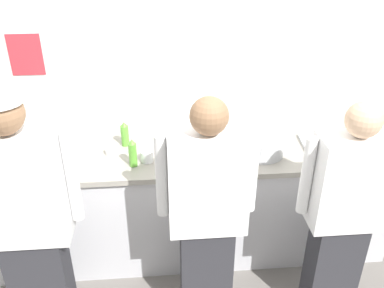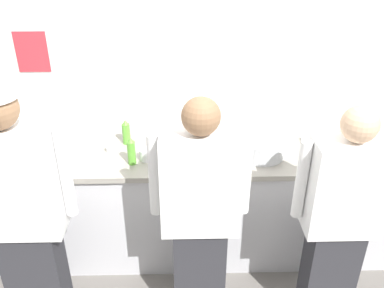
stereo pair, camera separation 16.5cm
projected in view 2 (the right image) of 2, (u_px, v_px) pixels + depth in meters
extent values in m
plane|color=slate|center=(190.00, 278.00, 3.18)|extent=(9.00, 9.00, 0.00)
cube|color=silver|center=(187.00, 66.00, 3.23)|extent=(4.93, 0.10, 2.84)
cube|color=#B72D38|center=(32.00, 52.00, 3.10)|extent=(0.24, 0.01, 0.31)
cube|color=silver|center=(189.00, 204.00, 3.29)|extent=(3.08, 0.63, 0.87)
cube|color=gray|center=(189.00, 155.00, 3.07)|extent=(3.14, 0.68, 0.04)
cube|color=#2D2D33|center=(38.00, 279.00, 2.63)|extent=(0.34, 0.20, 0.83)
cube|color=white|center=(14.00, 183.00, 2.28)|extent=(0.48, 0.24, 0.65)
cylinder|color=white|center=(66.00, 173.00, 2.30)|extent=(0.07, 0.07, 0.56)
cube|color=#2D2D33|center=(199.00, 272.00, 2.71)|extent=(0.33, 0.20, 0.78)
cube|color=white|center=(200.00, 183.00, 2.37)|extent=(0.46, 0.24, 0.62)
cylinder|color=white|center=(154.00, 175.00, 2.39)|extent=(0.07, 0.07, 0.53)
cylinder|color=white|center=(245.00, 174.00, 2.40)|extent=(0.07, 0.07, 0.53)
sphere|color=#8C6647|center=(201.00, 116.00, 2.17)|extent=(0.21, 0.21, 0.21)
cube|color=#2D2D33|center=(328.00, 273.00, 2.72)|extent=(0.32, 0.20, 0.76)
cube|color=white|center=(346.00, 188.00, 2.40)|extent=(0.44, 0.24, 0.60)
cylinder|color=white|center=(301.00, 180.00, 2.41)|extent=(0.07, 0.07, 0.51)
sphere|color=tan|center=(360.00, 124.00, 2.20)|extent=(0.21, 0.21, 0.21)
cylinder|color=white|center=(66.00, 155.00, 3.01)|extent=(0.22, 0.22, 0.01)
cylinder|color=white|center=(66.00, 154.00, 3.01)|extent=(0.22, 0.22, 0.01)
cylinder|color=white|center=(66.00, 152.00, 3.00)|extent=(0.22, 0.22, 0.01)
cylinder|color=white|center=(65.00, 151.00, 2.99)|extent=(0.22, 0.22, 0.01)
cylinder|color=white|center=(65.00, 149.00, 2.99)|extent=(0.22, 0.22, 0.01)
cylinder|color=white|center=(65.00, 148.00, 2.98)|extent=(0.22, 0.22, 0.01)
cylinder|color=white|center=(65.00, 146.00, 2.98)|extent=(0.22, 0.22, 0.01)
cylinder|color=white|center=(212.00, 156.00, 3.00)|extent=(0.24, 0.24, 0.01)
cylinder|color=white|center=(212.00, 155.00, 2.99)|extent=(0.24, 0.24, 0.01)
cylinder|color=white|center=(212.00, 153.00, 2.98)|extent=(0.24, 0.24, 0.01)
cylinder|color=white|center=(212.00, 152.00, 2.98)|extent=(0.24, 0.24, 0.01)
cylinder|color=white|center=(212.00, 150.00, 2.97)|extent=(0.24, 0.24, 0.01)
cylinder|color=white|center=(212.00, 149.00, 2.97)|extent=(0.24, 0.24, 0.01)
cylinder|color=white|center=(212.00, 148.00, 2.96)|extent=(0.24, 0.24, 0.01)
cylinder|color=white|center=(212.00, 146.00, 2.96)|extent=(0.24, 0.24, 0.01)
cylinder|color=#B7BABF|center=(261.00, 147.00, 2.99)|extent=(0.35, 0.35, 0.14)
cube|color=#B7BABF|center=(341.00, 150.00, 3.07)|extent=(0.56, 0.39, 0.02)
cylinder|color=#56A333|center=(131.00, 153.00, 2.88)|extent=(0.06, 0.06, 0.17)
cone|color=#56A333|center=(130.00, 140.00, 2.83)|extent=(0.05, 0.05, 0.04)
cylinder|color=#56A333|center=(126.00, 134.00, 3.14)|extent=(0.06, 0.06, 0.16)
cone|color=#56A333|center=(125.00, 122.00, 3.10)|extent=(0.05, 0.05, 0.04)
cylinder|color=white|center=(112.00, 149.00, 3.07)|extent=(0.09, 0.09, 0.04)
cylinder|color=orange|center=(112.00, 147.00, 3.06)|extent=(0.07, 0.07, 0.01)
cylinder|color=white|center=(166.00, 148.00, 3.07)|extent=(0.08, 0.08, 0.04)
cylinder|color=#5B932D|center=(166.00, 147.00, 3.06)|extent=(0.07, 0.07, 0.01)
cylinder|color=white|center=(146.00, 155.00, 2.94)|extent=(0.09, 0.09, 0.08)
cube|color=#B7BABF|center=(40.00, 149.00, 3.10)|extent=(0.19, 0.03, 0.01)
cube|color=black|center=(21.00, 148.00, 3.09)|extent=(0.09, 0.03, 0.02)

